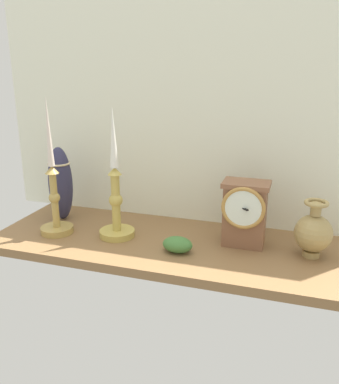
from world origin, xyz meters
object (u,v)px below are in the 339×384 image
Objects in this scene: mantel_clock at (245,213)px; brass_vase_bulbous at (313,232)px; candlestick_tall_left at (54,199)px; candlestick_tall_center at (116,200)px; tall_ceramic_vase at (61,183)px.

mantel_clock is 1.18× the size of brass_vase_bulbous.
candlestick_tall_left is 2.63× the size of brass_vase_bulbous.
candlestick_tall_left reaches higher than candlestick_tall_center.
brass_vase_bulbous is (17.29, -1.91, -2.51)cm from mantel_clock.
mantel_clock is at bearing 8.89° from candlestick_tall_left.
candlestick_tall_center is (-34.49, -5.11, 1.58)cm from mantel_clock.
tall_ceramic_vase is (-73.51, 4.06, 4.90)cm from brass_vase_bulbous.
candlestick_tall_center is (17.40, 3.01, 0.41)cm from candlestick_tall_left.
brass_vase_bulbous is at bearing 3.54° from candlestick_tall_center.
mantel_clock is 52.54cm from candlestick_tall_left.
tall_ceramic_vase reaches higher than mantel_clock.
candlestick_tall_center is 2.45× the size of brass_vase_bulbous.
candlestick_tall_center is at bearing -18.49° from tall_ceramic_vase.
mantel_clock is at bearing -2.19° from tall_ceramic_vase.
brass_vase_bulbous is at bearing -6.30° from mantel_clock.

